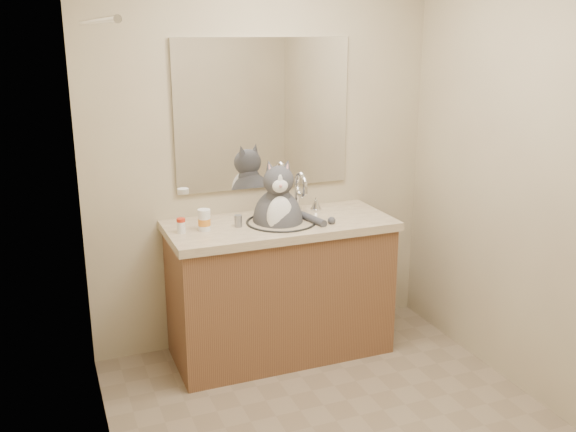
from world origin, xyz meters
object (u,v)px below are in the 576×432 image
object	(u,v)px
pill_bottle_redcap	(181,226)
pill_bottle_orange	(204,220)
cat	(278,217)
grey_canister	(238,221)

from	to	relation	value
pill_bottle_redcap	pill_bottle_orange	xyz separation A→B (m)	(0.13, -0.00, 0.02)
cat	grey_canister	distance (m)	0.25
cat	pill_bottle_orange	distance (m)	0.45
pill_bottle_orange	grey_canister	size ratio (longest dim) A/B	1.75
cat	pill_bottle_orange	xyz separation A→B (m)	(-0.45, -0.01, 0.03)
pill_bottle_redcap	cat	bearing A→B (deg)	0.57
cat	grey_canister	size ratio (longest dim) A/B	8.40
pill_bottle_redcap	grey_canister	size ratio (longest dim) A/B	1.20
pill_bottle_redcap	grey_canister	xyz separation A→B (m)	(0.33, -0.01, -0.01)
cat	pill_bottle_redcap	distance (m)	0.58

